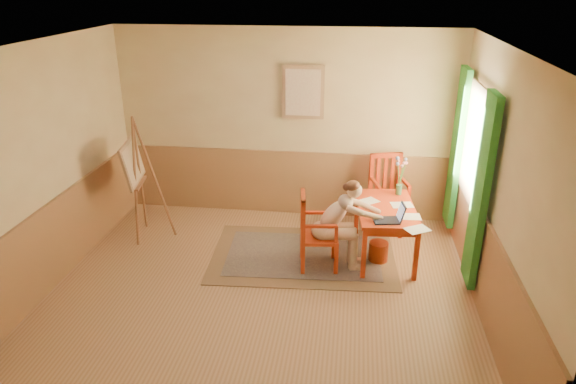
# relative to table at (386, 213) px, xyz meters

# --- Properties ---
(room) EXTENTS (5.04, 4.54, 2.84)m
(room) POSITION_rel_table_xyz_m (-1.45, -1.00, 0.77)
(room) COLOR tan
(room) RESTS_ON ground
(wainscot) EXTENTS (5.00, 4.50, 1.00)m
(wainscot) POSITION_rel_table_xyz_m (-1.45, -0.21, -0.13)
(wainscot) COLOR #996D48
(wainscot) RESTS_ON room
(window) EXTENTS (0.12, 2.01, 2.20)m
(window) POSITION_rel_table_xyz_m (0.97, 0.10, 0.71)
(window) COLOR white
(window) RESTS_ON room
(wall_portrait) EXTENTS (0.60, 0.05, 0.76)m
(wall_portrait) POSITION_rel_table_xyz_m (-1.20, 1.20, 1.27)
(wall_portrait) COLOR #A77F5B
(wall_portrait) RESTS_ON room
(rug) EXTENTS (2.49, 1.74, 0.02)m
(rug) POSITION_rel_table_xyz_m (-1.04, -0.12, -0.62)
(rug) COLOR #8C7251
(rug) RESTS_ON room
(table) EXTENTS (0.82, 1.26, 0.72)m
(table) POSITION_rel_table_xyz_m (0.00, 0.00, 0.00)
(table) COLOR red
(table) RESTS_ON room
(chair_left) EXTENTS (0.51, 0.49, 1.00)m
(chair_left) POSITION_rel_table_xyz_m (-0.87, -0.37, -0.13)
(chair_left) COLOR red
(chair_left) RESTS_ON room
(chair_back) EXTENTS (0.60, 0.61, 1.09)m
(chair_back) POSITION_rel_table_xyz_m (0.07, 0.91, -0.09)
(chair_back) COLOR red
(chair_back) RESTS_ON room
(figure) EXTENTS (0.90, 0.43, 1.18)m
(figure) POSITION_rel_table_xyz_m (-0.57, -0.34, 0.02)
(figure) COLOR #D5AE93
(figure) RESTS_ON room
(laptop) EXTENTS (0.39, 0.28, 0.22)m
(laptop) POSITION_rel_table_xyz_m (0.03, -0.40, 0.13)
(laptop) COLOR #1E2338
(laptop) RESTS_ON table
(papers) EXTENTS (0.90, 1.06, 0.00)m
(papers) POSITION_rel_table_xyz_m (0.14, -0.15, 0.09)
(papers) COLOR white
(papers) RESTS_ON table
(vase) EXTENTS (0.17, 0.25, 0.51)m
(vase) POSITION_rel_table_xyz_m (0.18, 0.46, 0.32)
(vase) COLOR #3F724C
(vase) RESTS_ON table
(wastebasket) EXTENTS (0.32, 0.32, 0.27)m
(wastebasket) POSITION_rel_table_xyz_m (-0.06, -0.12, -0.50)
(wastebasket) COLOR #A63411
(wastebasket) RESTS_ON room
(easel) EXTENTS (0.63, 0.78, 1.75)m
(easel) POSITION_rel_table_xyz_m (-3.37, 0.17, 0.40)
(easel) COLOR #8E5B39
(easel) RESTS_ON room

